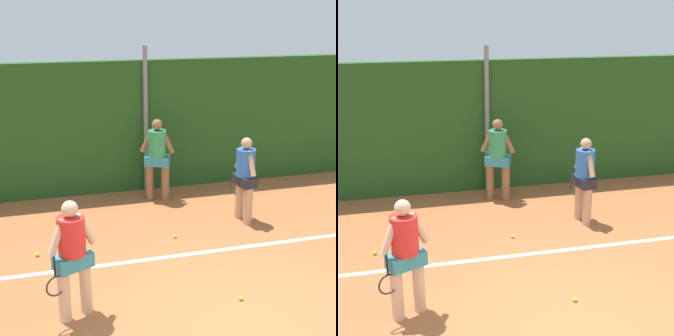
% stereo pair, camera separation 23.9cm
% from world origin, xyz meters
% --- Properties ---
extents(ground_plane, '(30.85, 30.85, 0.00)m').
position_xyz_m(ground_plane, '(0.00, 1.65, 0.00)').
color(ground_plane, '#B76638').
extents(hedge_fence_backdrop, '(20.05, 0.25, 2.86)m').
position_xyz_m(hedge_fence_backdrop, '(0.00, 5.61, 1.43)').
color(hedge_fence_backdrop, '#23511E').
rests_on(hedge_fence_backdrop, ground_plane).
extents(fence_post_center, '(0.10, 0.10, 3.17)m').
position_xyz_m(fence_post_center, '(0.00, 5.44, 1.58)').
color(fence_post_center, gray).
rests_on(fence_post_center, ground_plane).
extents(court_baseline_paint, '(14.65, 0.10, 0.01)m').
position_xyz_m(court_baseline_paint, '(0.00, 2.27, 0.00)').
color(court_baseline_paint, white).
rests_on(court_baseline_paint, ground_plane).
extents(player_foreground_near, '(0.69, 0.46, 1.64)m').
position_xyz_m(player_foreground_near, '(-1.97, 1.02, 0.92)').
color(player_foreground_near, beige).
rests_on(player_foreground_near, ground_plane).
extents(player_midcourt, '(0.35, 0.76, 1.64)m').
position_xyz_m(player_midcourt, '(1.41, 3.32, 0.92)').
color(player_midcourt, tan).
rests_on(player_midcourt, ground_plane).
extents(player_backcourt_far, '(0.68, 0.48, 1.74)m').
position_xyz_m(player_backcourt_far, '(0.10, 4.84, 0.98)').
color(player_backcourt_far, '#8C603D').
rests_on(player_backcourt_far, ground_plane).
extents(tennis_ball_0, '(0.07, 0.07, 0.07)m').
position_xyz_m(tennis_ball_0, '(-0.06, 2.93, 0.03)').
color(tennis_ball_0, '#CCDB33').
rests_on(tennis_ball_0, ground_plane).
extents(tennis_ball_1, '(0.07, 0.07, 0.07)m').
position_xyz_m(tennis_ball_1, '(0.28, 0.79, 0.03)').
color(tennis_ball_1, '#CCDB33').
rests_on(tennis_ball_1, ground_plane).
extents(tennis_ball_5, '(0.07, 0.07, 0.07)m').
position_xyz_m(tennis_ball_5, '(-2.44, 2.86, 0.03)').
color(tennis_ball_5, '#CCDB33').
rests_on(tennis_ball_5, ground_plane).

